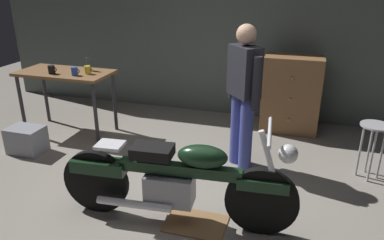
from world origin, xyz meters
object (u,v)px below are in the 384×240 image
at_px(motorcycle, 177,179).
at_px(mug_blue_enamel, 75,71).
at_px(mug_black_matte, 52,70).
at_px(bottle, 88,64).
at_px(wooden_dresser, 291,95).
at_px(mug_yellow_tall, 88,70).
at_px(person_standing, 243,92).
at_px(storage_bin, 27,140).
at_px(shop_stool, 374,137).

xyz_separation_m(motorcycle, mug_blue_enamel, (-1.91, 1.40, 0.51)).
bearing_deg(mug_black_matte, bottle, 39.69).
bearing_deg(wooden_dresser, motorcycle, -108.62).
distance_m(mug_yellow_tall, mug_black_matte, 0.49).
xyz_separation_m(mug_yellow_tall, bottle, (-0.10, 0.18, 0.04)).
height_order(person_standing, storage_bin, person_standing).
relative_size(motorcycle, mug_yellow_tall, 18.63).
distance_m(shop_stool, mug_yellow_tall, 3.61).
relative_size(shop_stool, bottle, 2.66).
bearing_deg(storage_bin, motorcycle, -18.71).
xyz_separation_m(mug_black_matte, bottle, (0.37, 0.31, 0.04)).
bearing_deg(storage_bin, bottle, 63.95).
distance_m(mug_blue_enamel, bottle, 0.30).
relative_size(storage_bin, mug_blue_enamel, 3.64).
relative_size(wooden_dresser, storage_bin, 2.50).
relative_size(motorcycle, shop_stool, 3.42).
xyz_separation_m(motorcycle, mug_black_matte, (-2.26, 1.38, 0.51)).
bearing_deg(wooden_dresser, bottle, -163.07).
distance_m(mug_blue_enamel, mug_black_matte, 0.35).
bearing_deg(bottle, motorcycle, -41.95).
distance_m(wooden_dresser, mug_yellow_tall, 2.85).
height_order(shop_stool, mug_yellow_tall, mug_yellow_tall).
distance_m(person_standing, mug_yellow_tall, 2.16).
height_order(motorcycle, mug_black_matte, mug_black_matte).
bearing_deg(person_standing, wooden_dresser, -63.34).
bearing_deg(shop_stool, mug_black_matte, -179.69).
bearing_deg(mug_blue_enamel, person_standing, -3.67).
bearing_deg(motorcycle, person_standing, 69.07).
bearing_deg(mug_yellow_tall, storage_bin, -126.45).
height_order(motorcycle, wooden_dresser, wooden_dresser).
relative_size(wooden_dresser, mug_black_matte, 8.71).
xyz_separation_m(motorcycle, shop_stool, (1.79, 1.40, 0.05)).
bearing_deg(mug_blue_enamel, motorcycle, -36.16).
xyz_separation_m(wooden_dresser, mug_blue_enamel, (-2.76, -1.13, 0.41)).
bearing_deg(bottle, storage_bin, -116.05).
distance_m(mug_yellow_tall, bottle, 0.21).
bearing_deg(person_standing, storage_bin, 57.43).
bearing_deg(mug_yellow_tall, person_standing, -6.99).
height_order(person_standing, mug_black_matte, person_standing).
xyz_separation_m(person_standing, wooden_dresser, (0.49, 1.27, -0.38)).
bearing_deg(mug_yellow_tall, shop_stool, -1.79).
relative_size(wooden_dresser, mug_yellow_tall, 9.37).
bearing_deg(mug_blue_enamel, bottle, 84.35).
bearing_deg(mug_black_matte, person_standing, -2.83).
xyz_separation_m(storage_bin, bottle, (0.44, 0.90, 0.83)).
bearing_deg(motorcycle, bottle, 133.27).
bearing_deg(motorcycle, storage_bin, 156.51).
bearing_deg(shop_stool, person_standing, -173.96).
distance_m(wooden_dresser, bottle, 2.89).
bearing_deg(shop_stool, wooden_dresser, 130.12).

